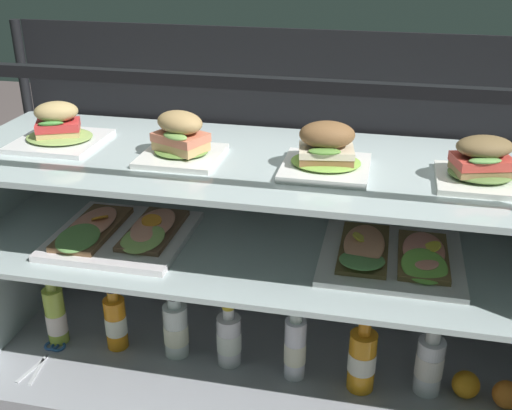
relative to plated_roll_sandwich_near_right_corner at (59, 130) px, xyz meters
The scene contains 23 objects.
ground_plane 0.86m from the plated_roll_sandwich_near_right_corner, ahead, with size 6.00×6.00×0.02m, color #5D504E.
case_base_deck 0.84m from the plated_roll_sandwich_near_right_corner, ahead, with size 1.53×0.55×0.04m, color #A0A2AA.
case_frame 0.57m from the plated_roll_sandwich_near_right_corner, 18.96° to the left, with size 1.53×0.55×0.91m.
riser_lower_tier 0.69m from the plated_roll_sandwich_near_right_corner, ahead, with size 1.47×0.49×0.36m.
shelf_lower_glass 0.58m from the plated_roll_sandwich_near_right_corner, ahead, with size 1.49×0.51×0.01m, color silver.
riser_upper_tier 0.53m from the plated_roll_sandwich_near_right_corner, ahead, with size 1.47×0.49×0.22m.
shelf_upper_glass 0.51m from the plated_roll_sandwich_near_right_corner, ahead, with size 1.49×0.51×0.01m, color silver.
plated_roll_sandwich_near_right_corner is the anchor object (origin of this frame).
plated_roll_sandwich_right_of_center 0.34m from the plated_roll_sandwich_near_right_corner, ahead, with size 0.19×0.19×0.11m.
plated_roll_sandwich_mid_left 0.68m from the plated_roll_sandwich_near_right_corner, ahead, with size 0.19×0.19×0.12m.
plated_roll_sandwich_far_right 1.01m from the plated_roll_sandwich_near_right_corner, ahead, with size 0.18×0.18×0.10m.
open_sandwich_tray_right_of_center 0.30m from the plated_roll_sandwich_near_right_corner, 13.00° to the right, with size 0.34×0.33×0.06m.
open_sandwich_tray_near_right_corner 0.89m from the plated_roll_sandwich_near_right_corner, ahead, with size 0.34×0.33×0.06m.
juice_bottle_front_middle 0.56m from the plated_roll_sandwich_near_right_corner, 165.98° to the right, with size 0.06×0.06×0.22m.
juice_bottle_back_left 0.57m from the plated_roll_sandwich_near_right_corner, ahead, with size 0.06×0.06×0.20m.
juice_bottle_back_right 0.63m from the plated_roll_sandwich_near_right_corner, ahead, with size 0.07×0.07×0.20m.
juice_bottle_front_right_end 0.71m from the plated_roll_sandwich_near_right_corner, ahead, with size 0.07×0.07×0.19m.
juice_bottle_front_fourth 0.83m from the plated_roll_sandwich_near_right_corner, ahead, with size 0.06×0.06×0.24m.
juice_bottle_front_second 0.97m from the plated_roll_sandwich_near_right_corner, ahead, with size 0.07×0.07×0.23m.
juice_bottle_tucked_behind 1.12m from the plated_roll_sandwich_near_right_corner, ahead, with size 0.07×0.07×0.21m.
orange_fruit_beside_bottles 1.31m from the plated_roll_sandwich_near_right_corner, ahead, with size 0.07×0.07×0.07m, color orange.
orange_fruit_near_left_post 1.23m from the plated_roll_sandwich_near_right_corner, ahead, with size 0.07×0.07×0.07m, color orange.
kitchen_scissors 0.65m from the plated_roll_sandwich_near_right_corner, 134.80° to the right, with size 0.07×0.19×0.01m.
Camera 1 is at (0.30, -1.35, 1.17)m, focal length 43.77 mm.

